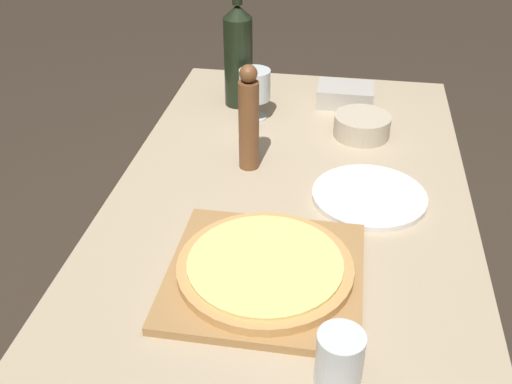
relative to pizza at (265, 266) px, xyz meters
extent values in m
cube|color=tan|center=(0.01, 0.30, -0.04)|extent=(0.82, 1.39, 0.03)
cylinder|color=brown|center=(-0.33, 0.94, -0.41)|extent=(0.06, 0.06, 0.71)
cylinder|color=brown|center=(0.36, 0.94, -0.41)|extent=(0.06, 0.06, 0.71)
cube|color=#A87A47|center=(0.00, 0.00, -0.02)|extent=(0.36, 0.35, 0.02)
cylinder|color=tan|center=(0.00, 0.00, 0.00)|extent=(0.33, 0.33, 0.02)
cylinder|color=#EAD67A|center=(0.00, 0.00, 0.01)|extent=(0.29, 0.29, 0.01)
cylinder|color=black|center=(-0.19, 0.75, 0.10)|extent=(0.08, 0.08, 0.26)
cone|color=black|center=(-0.19, 0.75, 0.24)|extent=(0.08, 0.08, 0.04)
cylinder|color=brown|center=(-0.10, 0.40, 0.08)|extent=(0.05, 0.05, 0.22)
sphere|color=brown|center=(-0.10, 0.40, 0.21)|extent=(0.04, 0.04, 0.04)
cylinder|color=silver|center=(-0.13, 0.67, -0.03)|extent=(0.07, 0.07, 0.00)
cylinder|color=silver|center=(-0.13, 0.67, 0.00)|extent=(0.01, 0.01, 0.05)
cylinder|color=silver|center=(-0.13, 0.67, 0.07)|extent=(0.09, 0.09, 0.08)
cylinder|color=beige|center=(0.17, 0.61, 0.00)|extent=(0.15, 0.15, 0.06)
cylinder|color=silver|center=(0.15, -0.21, 0.02)|extent=(0.07, 0.07, 0.10)
cylinder|color=white|center=(0.19, 0.31, -0.02)|extent=(0.26, 0.26, 0.01)
cube|color=#BCB7AD|center=(0.12, 0.80, 0.00)|extent=(0.16, 0.12, 0.06)
camera|label=1|loc=(0.12, -0.85, 0.73)|focal=42.00mm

